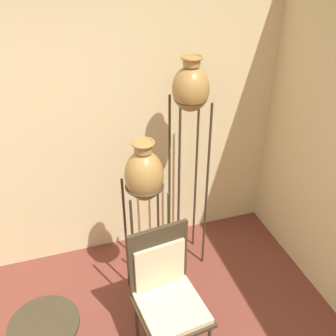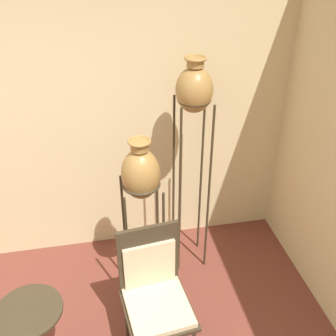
{
  "view_description": "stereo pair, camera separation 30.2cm",
  "coord_description": "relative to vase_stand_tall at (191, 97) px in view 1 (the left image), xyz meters",
  "views": [
    {
      "loc": [
        0.17,
        -0.85,
        2.73
      ],
      "look_at": [
        0.96,
        1.59,
        1.14
      ],
      "focal_mm": 42.0,
      "sensor_mm": 36.0,
      "label": 1
    },
    {
      "loc": [
        0.47,
        -0.93,
        2.73
      ],
      "look_at": [
        0.96,
        1.59,
        1.14
      ],
      "focal_mm": 42.0,
      "sensor_mm": 36.0,
      "label": 2
    }
  ],
  "objects": [
    {
      "name": "wall_back",
      "position": [
        -1.19,
        0.42,
        -0.28
      ],
      "size": [
        8.3,
        0.06,
        2.7
      ],
      "color": "beige",
      "rests_on": "ground_plane"
    },
    {
      "name": "vase_stand_tall",
      "position": [
        0.0,
        0.0,
        0.0
      ],
      "size": [
        0.28,
        0.28,
        1.94
      ],
      "color": "#382D1E",
      "rests_on": "ground_plane"
    },
    {
      "name": "vase_stand_medium",
      "position": [
        -0.46,
        -0.33,
        -0.44
      ],
      "size": [
        0.3,
        0.3,
        1.49
      ],
      "color": "#382D1E",
      "rests_on": "ground_plane"
    },
    {
      "name": "chair",
      "position": [
        -0.46,
        -0.84,
        -1.04
      ],
      "size": [
        0.5,
        0.52,
        1.04
      ],
      "rotation": [
        0.0,
        0.0,
        0.11
      ],
      "color": "#382D1E",
      "rests_on": "ground_plane"
    }
  ]
}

